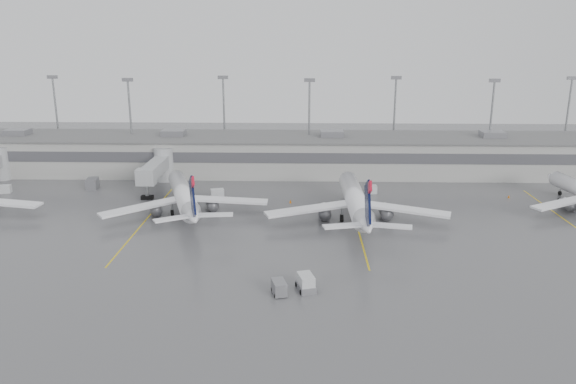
{
  "coord_description": "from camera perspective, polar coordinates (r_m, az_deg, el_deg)",
  "views": [
    {
      "loc": [
        8.6,
        -64.18,
        29.95
      ],
      "look_at": [
        6.25,
        24.0,
        5.0
      ],
      "focal_mm": 35.0,
      "sensor_mm": 36.0,
      "label": 1
    }
  ],
  "objects": [
    {
      "name": "terminal",
      "position": [
        125.15,
        -2.46,
        3.89
      ],
      "size": [
        152.0,
        17.0,
        9.45
      ],
      "color": "#9B9B96",
      "rests_on": "ground"
    },
    {
      "name": "baggage_cart",
      "position": [
        67.68,
        -0.92,
        -9.66
      ],
      "size": [
        2.11,
        2.89,
        1.67
      ],
      "rotation": [
        0.0,
        0.0,
        0.27
      ],
      "color": "slate",
      "rests_on": "ground"
    },
    {
      "name": "light_masts",
      "position": [
        129.47,
        -2.32,
        7.82
      ],
      "size": [
        142.4,
        8.0,
        20.6
      ],
      "color": "gray",
      "rests_on": "ground"
    },
    {
      "name": "gse_uld_a",
      "position": [
        122.41,
        -26.82,
        0.27
      ],
      "size": [
        2.42,
        1.86,
        1.54
      ],
      "primitive_type": "cube",
      "rotation": [
        0.0,
        0.0,
        0.2
      ],
      "color": "silver",
      "rests_on": "ground"
    },
    {
      "name": "jet_bridge_right",
      "position": [
        116.64,
        -12.97,
        2.46
      ],
      "size": [
        4.0,
        17.2,
        7.0
      ],
      "color": "#929496",
      "rests_on": "ground"
    },
    {
      "name": "stand_markings",
      "position": [
        93.53,
        -3.84,
        -2.92
      ],
      "size": [
        105.25,
        40.0,
        0.01
      ],
      "color": "yellow",
      "rests_on": "ground"
    },
    {
      "name": "jet_mid_left",
      "position": [
        97.36,
        -10.51,
        -0.42
      ],
      "size": [
        27.09,
        30.86,
        10.32
      ],
      "rotation": [
        0.0,
        0.0,
        0.31
      ],
      "color": "white",
      "rests_on": "ground"
    },
    {
      "name": "cone_c",
      "position": [
        102.81,
        0.24,
        -0.95
      ],
      "size": [
        0.41,
        0.41,
        0.65
      ],
      "primitive_type": "cone",
      "color": "orange",
      "rests_on": "ground"
    },
    {
      "name": "gse_uld_b",
      "position": [
        106.64,
        -7.19,
        -0.17
      ],
      "size": [
        2.76,
        2.18,
        1.72
      ],
      "primitive_type": "cube",
      "rotation": [
        0.0,
        0.0,
        0.26
      ],
      "color": "silver",
      "rests_on": "ground"
    },
    {
      "name": "cone_b",
      "position": [
        106.87,
        -10.22,
        -0.57
      ],
      "size": [
        0.38,
        0.38,
        0.6
      ],
      "primitive_type": "cone",
      "color": "orange",
      "rests_on": "ground"
    },
    {
      "name": "cone_d",
      "position": [
        113.93,
        21.52,
        -0.42
      ],
      "size": [
        0.39,
        0.39,
        0.62
      ],
      "primitive_type": "cone",
      "color": "orange",
      "rests_on": "ground"
    },
    {
      "name": "jet_mid_right",
      "position": [
        93.04,
        6.92,
        -0.9
      ],
      "size": [
        30.26,
        33.92,
        10.97
      ],
      "rotation": [
        0.0,
        0.0,
        0.02
      ],
      "color": "white",
      "rests_on": "ground"
    },
    {
      "name": "ground",
      "position": [
        71.35,
        -5.61,
        -9.11
      ],
      "size": [
        260.0,
        260.0,
        0.0
      ],
      "primitive_type": "plane",
      "color": "#4E4E50",
      "rests_on": "ground"
    },
    {
      "name": "baggage_tug",
      "position": [
        68.76,
        1.83,
        -9.33
      ],
      "size": [
        2.68,
        3.48,
        1.99
      ],
      "rotation": [
        0.0,
        0.0,
        0.27
      ],
      "color": "silver",
      "rests_on": "ground"
    },
    {
      "name": "gse_loader",
      "position": [
        119.0,
        -19.25,
        0.83
      ],
      "size": [
        2.43,
        3.52,
        2.06
      ],
      "primitive_type": "cube",
      "rotation": [
        0.0,
        0.0,
        0.11
      ],
      "color": "slate",
      "rests_on": "ground"
    },
    {
      "name": "gse_uld_c",
      "position": [
        110.13,
        8.41,
        0.27
      ],
      "size": [
        2.36,
        1.67,
        1.6
      ],
      "primitive_type": "cube",
      "rotation": [
        0.0,
        0.0,
        0.08
      ],
      "color": "silver",
      "rests_on": "ground"
    }
  ]
}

